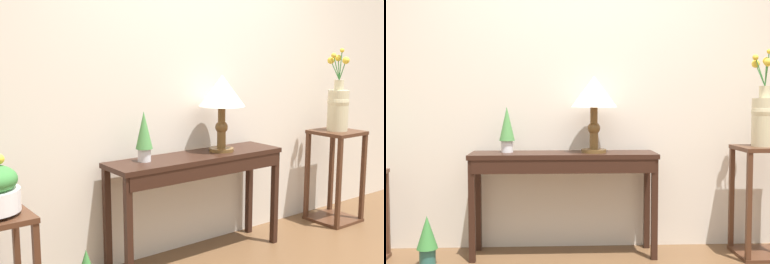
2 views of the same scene
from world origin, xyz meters
The scene contains 7 objects.
back_wall_with_art centered at (0.00, 1.55, 1.40)m, with size 9.00×0.10×2.80m.
console_table centered at (-0.13, 1.25, 0.67)m, with size 1.40×0.36×0.79m.
table_lamp centered at (0.10, 1.27, 1.22)m, with size 0.35×0.35×0.58m.
potted_plant_on_console centered at (-0.56, 1.31, 0.98)m, with size 0.12×0.12×0.35m.
pedestal_stand_right centered at (1.37, 1.18, 0.42)m, with size 0.39×0.39×0.84m.
flower_vase_tall_right centered at (1.37, 1.18, 1.07)m, with size 0.19×0.19×0.73m.
potted_plant_floor centered at (-1.11, 1.09, 0.20)m, with size 0.15×0.15×0.36m.
Camera 2 is at (-0.20, -2.41, 1.17)m, focal length 45.85 mm.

